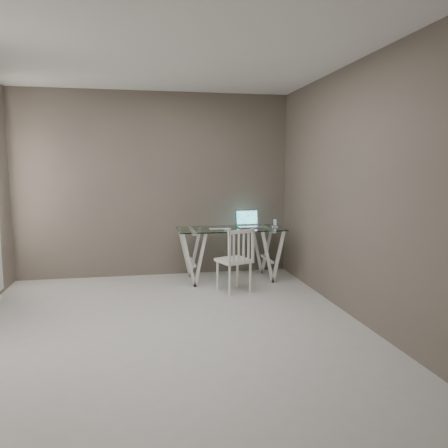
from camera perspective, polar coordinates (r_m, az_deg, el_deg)
name	(u,v)px	position (r m, az deg, el deg)	size (l,w,h in m)	color
room	(157,156)	(4.30, -8.81, 8.80)	(4.50, 4.52, 2.71)	beige
desk	(230,253)	(6.27, 0.82, -3.86)	(1.50, 0.70, 0.75)	silver
chair	(237,257)	(5.60, 1.66, -4.39)	(0.49, 0.49, 0.84)	white
laptop	(248,223)	(6.39, 3.18, 0.16)	(0.34, 0.29, 0.24)	silver
keyboard	(218,229)	(6.12, -0.84, -0.66)	(0.25, 0.11, 0.01)	silver
mouse	(227,229)	(6.01, 0.46, -0.67)	(0.11, 0.06, 0.03)	white
phone_dock	(275,225)	(6.38, 6.67, -0.09)	(0.07, 0.07, 0.13)	white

